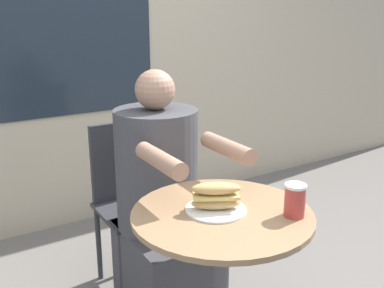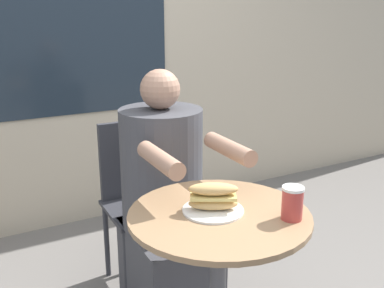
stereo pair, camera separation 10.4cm
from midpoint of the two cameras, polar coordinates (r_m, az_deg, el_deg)
The scene contains 6 objects.
storefront_wall at distance 3.04m, azimuth -13.86°, elevation 15.68°, with size 8.00×0.09×2.80m.
cafe_table at distance 1.69m, azimuth 5.16°, elevation -15.06°, with size 0.64×0.64×0.75m.
diner_chair at distance 2.40m, azimuth -5.67°, elevation -5.58°, with size 0.39×0.39×0.87m.
seated_diner at distance 2.12m, azimuth -1.92°, elevation -9.04°, with size 0.39×0.68×1.18m.
sandwich_on_plate at distance 1.58m, azimuth 4.59°, elevation -7.09°, with size 0.22×0.22×0.11m.
drink_cup at distance 1.57m, azimuth 14.50°, elevation -7.28°, with size 0.07×0.07×0.12m.
Camera 2 is at (-0.78, -1.21, 1.42)m, focal length 42.00 mm.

